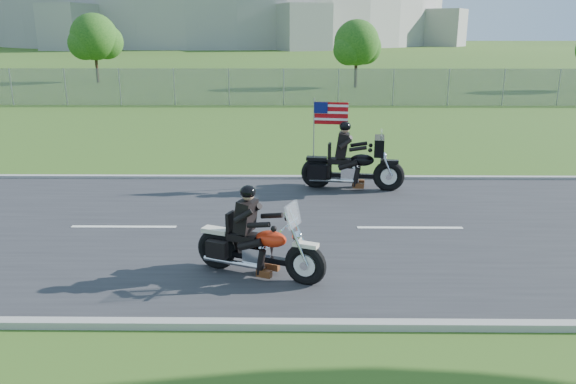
{
  "coord_description": "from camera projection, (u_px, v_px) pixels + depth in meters",
  "views": [
    {
      "loc": [
        1.57,
        -11.06,
        4.02
      ],
      "look_at": [
        1.45,
        0.0,
        0.81
      ],
      "focal_mm": 35.0,
      "sensor_mm": 36.0,
      "label": 1
    }
  ],
  "objects": [
    {
      "name": "ground",
      "position": [
        219.0,
        229.0,
        11.76
      ],
      "size": [
        420.0,
        420.0,
        0.0
      ],
      "primitive_type": "plane",
      "color": "#2D4D18",
      "rests_on": "ground"
    },
    {
      "name": "road",
      "position": [
        219.0,
        228.0,
        11.75
      ],
      "size": [
        120.0,
        8.0,
        0.04
      ],
      "primitive_type": "cube",
      "color": "#28282B",
      "rests_on": "ground"
    },
    {
      "name": "curb_north",
      "position": [
        238.0,
        178.0,
        15.64
      ],
      "size": [
        120.0,
        0.18,
        0.12
      ],
      "primitive_type": "cube",
      "color": "#9E9B93",
      "rests_on": "ground"
    },
    {
      "name": "curb_south",
      "position": [
        182.0,
        324.0,
        7.86
      ],
      "size": [
        120.0,
        0.18,
        0.12
      ],
      "primitive_type": "cube",
      "color": "#9E9B93",
      "rests_on": "ground"
    },
    {
      "name": "fence",
      "position": [
        174.0,
        87.0,
        30.74
      ],
      "size": [
        60.0,
        0.03,
        2.0
      ],
      "primitive_type": "cube",
      "color": "gray",
      "rests_on": "ground"
    },
    {
      "name": "tree_fence_near",
      "position": [
        357.0,
        45.0,
        39.72
      ],
      "size": [
        3.52,
        3.28,
        4.75
      ],
      "color": "#382316",
      "rests_on": "ground"
    },
    {
      "name": "tree_fence_mid",
      "position": [
        95.0,
        39.0,
        43.67
      ],
      "size": [
        3.96,
        3.69,
        5.3
      ],
      "color": "#382316",
      "rests_on": "ground"
    },
    {
      "name": "motorcycle_lead",
      "position": [
        257.0,
        249.0,
        9.35
      ],
      "size": [
        2.26,
        1.17,
        1.6
      ],
      "rotation": [
        0.0,
        0.0,
        -0.39
      ],
      "color": "black",
      "rests_on": "ground"
    },
    {
      "name": "motorcycle_follow",
      "position": [
        352.0,
        167.0,
        14.46
      ],
      "size": [
        2.67,
        1.01,
        2.23
      ],
      "rotation": [
        0.0,
        0.0,
        -0.15
      ],
      "color": "black",
      "rests_on": "ground"
    }
  ]
}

